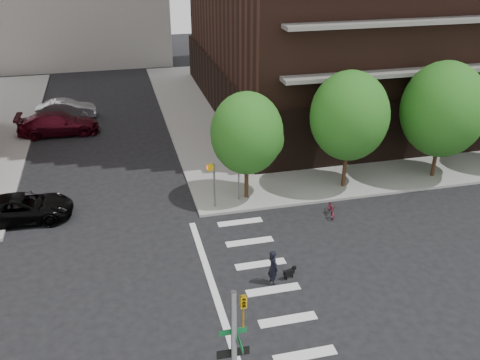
% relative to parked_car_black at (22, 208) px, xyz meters
% --- Properties ---
extents(ground, '(120.00, 120.00, 0.00)m').
position_rel_parked_car_black_xyz_m(ground, '(8.20, -9.00, -0.73)').
color(ground, black).
rests_on(ground, ground).
extents(sidewalk_ne, '(39.00, 33.00, 0.15)m').
position_rel_parked_car_black_xyz_m(sidewalk_ne, '(28.70, 14.50, -0.66)').
color(sidewalk_ne, gray).
rests_on(sidewalk_ne, ground).
extents(crosswalk, '(3.85, 13.00, 0.01)m').
position_rel_parked_car_black_xyz_m(crosswalk, '(10.41, -9.00, -0.73)').
color(crosswalk, silver).
rests_on(crosswalk, ground).
extents(tree_a, '(4.00, 4.00, 5.90)m').
position_rel_parked_car_black_xyz_m(tree_a, '(12.20, -0.50, 3.31)').
color(tree_a, '#301E11').
rests_on(tree_a, sidewalk_ne).
extents(tree_b, '(4.50, 4.50, 6.65)m').
position_rel_parked_car_black_xyz_m(tree_b, '(18.20, -0.50, 3.81)').
color(tree_b, '#301E11').
rests_on(tree_b, sidewalk_ne).
extents(tree_c, '(5.00, 5.00, 6.80)m').
position_rel_parked_car_black_xyz_m(tree_c, '(24.20, -0.50, 3.72)').
color(tree_c, '#301E11').
rests_on(tree_c, sidewalk_ne).
extents(pedestrian_signal, '(2.18, 0.67, 2.60)m').
position_rel_parked_car_black_xyz_m(pedestrian_signal, '(10.52, -1.08, 1.12)').
color(pedestrian_signal, slate).
rests_on(pedestrian_signal, sidewalk_ne).
extents(parked_car_black, '(2.58, 5.32, 1.46)m').
position_rel_parked_car_black_xyz_m(parked_car_black, '(0.00, 0.00, 0.00)').
color(parked_car_black, black).
rests_on(parked_car_black, ground).
extents(parked_car_maroon, '(2.53, 5.96, 1.71)m').
position_rel_parked_car_black_xyz_m(parked_car_maroon, '(1.16, 13.00, 0.13)').
color(parked_car_maroon, '#430A15').
rests_on(parked_car_maroon, ground).
extents(parked_car_silver, '(1.63, 4.66, 1.54)m').
position_rel_parked_car_black_xyz_m(parked_car_silver, '(1.54, 16.70, 0.04)').
color(parked_car_silver, '#AEB0B5').
rests_on(parked_car_silver, ground).
extents(scooter, '(0.88, 1.60, 0.80)m').
position_rel_parked_car_black_xyz_m(scooter, '(16.21, -3.43, -0.33)').
color(scooter, maroon).
rests_on(scooter, ground).
extents(dog_walker, '(0.69, 0.54, 1.67)m').
position_rel_parked_car_black_xyz_m(dog_walker, '(11.32, -8.51, 0.11)').
color(dog_walker, black).
rests_on(dog_walker, ground).
extents(dog, '(0.63, 0.33, 0.53)m').
position_rel_parked_car_black_xyz_m(dog, '(12.16, -8.34, -0.40)').
color(dog, black).
rests_on(dog, ground).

